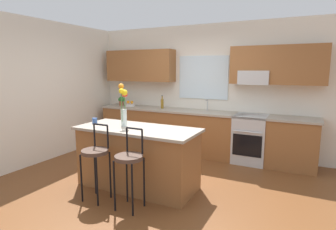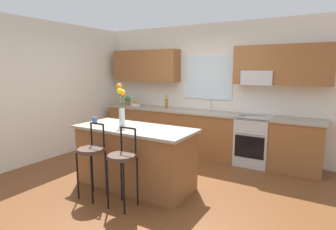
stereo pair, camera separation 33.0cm
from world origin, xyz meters
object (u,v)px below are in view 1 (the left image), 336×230
Objects in this scene: flower_vase at (123,103)px; potted_plant_small at (121,100)px; bar_stool_middle at (129,161)px; bar_stool_near at (95,155)px; fruit_bowl_oranges at (130,104)px; mug_ceramic at (95,121)px; kitchen_island at (138,157)px; bottle_olive_oil at (162,103)px; oven_range at (250,139)px.

flower_vase is 2.99× the size of potted_plant_small.
potted_plant_small is at bearing 127.81° from bar_stool_middle.
fruit_bowl_oranges reaches higher than bar_stool_near.
potted_plant_small is at bearing -179.70° from fruit_bowl_oranges.
flower_vase reaches higher than mug_ceramic.
potted_plant_small reaches higher than kitchen_island.
bottle_olive_oil reaches higher than bar_stool_near.
bar_stool_near is at bearing -82.40° from bottle_olive_oil.
mug_ceramic is 0.37× the size of fruit_bowl_oranges.
oven_range is at bearing 43.36° from mug_ceramic.
flower_vase is 2.70× the size of fruit_bowl_oranges.
bottle_olive_oil is at bearing 97.60° from bar_stool_near.
flower_vase reaches higher than potted_plant_small.
bar_stool_middle is at bearing -50.17° from flower_vase.
kitchen_island is at bearing 65.88° from bar_stool_near.
fruit_bowl_oranges is (-1.23, 1.94, -0.31)m from flower_vase.
oven_range is 2.59m from flower_vase.
potted_plant_small reaches higher than bar_stool_middle.
bar_stool_middle is at bearing -112.03° from oven_range.
bottle_olive_oil reaches higher than oven_range.
kitchen_island is 7.68× the size of fruit_bowl_oranges.
flower_vase reaches higher than bar_stool_middle.
bar_stool_middle is at bearing -55.75° from fruit_bowl_oranges.
flower_vase is at bearing -79.11° from bottle_olive_oil.
mug_ceramic is (-0.50, 0.58, 0.33)m from bar_stool_near.
bottle_olive_oil is at bearing 0.07° from potted_plant_small.
bar_stool_near and bar_stool_middle have the same top height.
oven_range is 1.42× the size of flower_vase.
bar_stool_near is (-0.27, -0.61, 0.17)m from kitchen_island.
bottle_olive_oil reaches higher than potted_plant_small.
bottle_olive_oil reaches higher than kitchen_island.
bottle_olive_oil is at bearing 85.41° from mug_ceramic.
flower_vase is (-0.52, 0.62, 0.64)m from bar_stool_middle.
mug_ceramic is (-1.05, 0.58, 0.33)m from bar_stool_middle.
bottle_olive_oil is at bearing 109.19° from bar_stool_middle.
flower_vase is at bearing 4.94° from mug_ceramic.
mug_ceramic is at bearing -177.13° from kitchen_island.
fruit_bowl_oranges is 0.83× the size of bottle_olive_oil.
bar_stool_middle is at bearing -52.19° from potted_plant_small.
flower_vase is at bearing -128.87° from oven_range.
fruit_bowl_oranges reaches higher than mug_ceramic.
bottle_olive_oil is (-0.89, 2.56, 0.40)m from bar_stool_middle.
kitchen_island is 1.77× the size of bar_stool_near.
mug_ceramic is 0.42× the size of potted_plant_small.
bottle_olive_oil is (-0.37, 1.94, -0.24)m from flower_vase.
oven_range is 3.19× the size of bottle_olive_oil.
bar_stool_middle is (-1.03, -2.54, 0.18)m from oven_range.
bar_stool_middle is 1.03m from flower_vase.
mug_ceramic is 2.00m from bottle_olive_oil.
flower_vase is (-1.55, -1.92, 0.81)m from oven_range.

